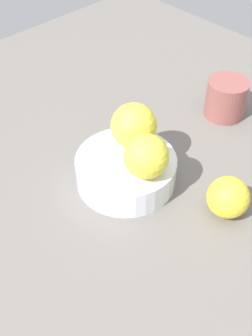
{
  "coord_description": "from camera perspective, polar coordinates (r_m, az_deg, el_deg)",
  "views": [
    {
      "loc": [
        34.51,
        35.82,
        50.48
      ],
      "look_at": [
        0.0,
        0.0,
        2.8
      ],
      "focal_mm": 46.94,
      "sensor_mm": 36.0,
      "label": 1
    }
  ],
  "objects": [
    {
      "name": "ground_plane",
      "position": [
        0.72,
        -0.0,
        -2.2
      ],
      "size": [
        110.0,
        110.0,
        2.0
      ],
      "primitive_type": "cube",
      "color": "#66605B"
    },
    {
      "name": "fruit_bowl",
      "position": [
        0.69,
        -0.0,
        -0.35
      ],
      "size": [
        15.84,
        15.84,
        4.67
      ],
      "color": "silver",
      "rests_on": "ground_plane"
    },
    {
      "name": "orange_in_bowl_0",
      "position": [
        0.63,
        2.83,
        1.64
      ],
      "size": [
        6.7,
        6.7,
        6.7
      ],
      "primitive_type": "sphere",
      "color": "yellow",
      "rests_on": "fruit_bowl"
    },
    {
      "name": "orange_in_bowl_1",
      "position": [
        0.68,
        1.03,
        5.48
      ],
      "size": [
        7.25,
        7.25,
        7.25
      ],
      "primitive_type": "sphere",
      "color": "yellow",
      "rests_on": "fruit_bowl"
    },
    {
      "name": "orange_loose_0",
      "position": [
        0.66,
        13.12,
        -3.73
      ],
      "size": [
        6.3,
        6.3,
        6.3
      ],
      "primitive_type": "sphere",
      "color": "yellow",
      "rests_on": "ground_plane"
    },
    {
      "name": "ceramic_cup",
      "position": [
        0.84,
        12.81,
        8.86
      ],
      "size": [
        7.56,
        7.56,
        7.13
      ],
      "primitive_type": "cylinder",
      "color": "#8C4C47",
      "rests_on": "ground_plane"
    }
  ]
}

